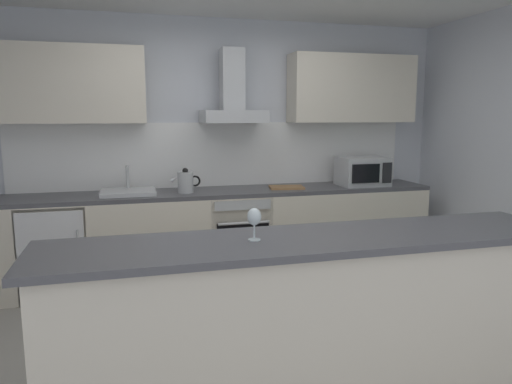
% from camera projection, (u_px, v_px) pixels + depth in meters
% --- Properties ---
extents(ground, '(5.82, 4.79, 0.02)m').
position_uv_depth(ground, '(271.00, 350.00, 3.38)').
color(ground, gray).
extents(wall_back, '(5.82, 0.12, 2.60)m').
position_uv_depth(wall_back, '(218.00, 147.00, 5.04)').
color(wall_back, silver).
rests_on(wall_back, ground).
extents(backsplash_tile, '(4.09, 0.02, 0.66)m').
position_uv_depth(backsplash_tile, '(219.00, 154.00, 4.98)').
color(backsplash_tile, white).
extents(counter_back, '(4.24, 0.60, 0.90)m').
position_uv_depth(counter_back, '(226.00, 234.00, 4.81)').
color(counter_back, beige).
rests_on(counter_back, ground).
extents(counter_island, '(3.04, 0.64, 0.97)m').
position_uv_depth(counter_island, '(314.00, 318.00, 2.74)').
color(counter_island, beige).
rests_on(counter_island, ground).
extents(upper_cabinets, '(4.18, 0.32, 0.70)m').
position_uv_depth(upper_cabinets, '(221.00, 87.00, 4.73)').
color(upper_cabinets, beige).
extents(oven, '(0.60, 0.62, 0.80)m').
position_uv_depth(oven, '(237.00, 233.00, 4.81)').
color(oven, slate).
rests_on(oven, ground).
extents(refrigerator, '(0.58, 0.60, 0.85)m').
position_uv_depth(refrigerator, '(56.00, 249.00, 4.38)').
color(refrigerator, white).
rests_on(refrigerator, ground).
extents(microwave, '(0.50, 0.38, 0.30)m').
position_uv_depth(microwave, '(363.00, 171.00, 5.04)').
color(microwave, '#B7BABC').
rests_on(microwave, counter_back).
extents(sink, '(0.50, 0.40, 0.26)m').
position_uv_depth(sink, '(128.00, 191.00, 4.48)').
color(sink, silver).
rests_on(sink, counter_back).
extents(kettle, '(0.29, 0.15, 0.24)m').
position_uv_depth(kettle, '(186.00, 182.00, 4.57)').
color(kettle, '#B7BABC').
rests_on(kettle, counter_back).
extents(range_hood, '(0.62, 0.45, 0.72)m').
position_uv_depth(range_hood, '(233.00, 99.00, 4.73)').
color(range_hood, '#B7BABC').
extents(wine_glass, '(0.08, 0.08, 0.18)m').
position_uv_depth(wine_glass, '(254.00, 218.00, 2.57)').
color(wine_glass, silver).
rests_on(wine_glass, counter_island).
extents(chopping_board, '(0.37, 0.27, 0.02)m').
position_uv_depth(chopping_board, '(287.00, 187.00, 4.85)').
color(chopping_board, '#9E7247').
rests_on(chopping_board, counter_back).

